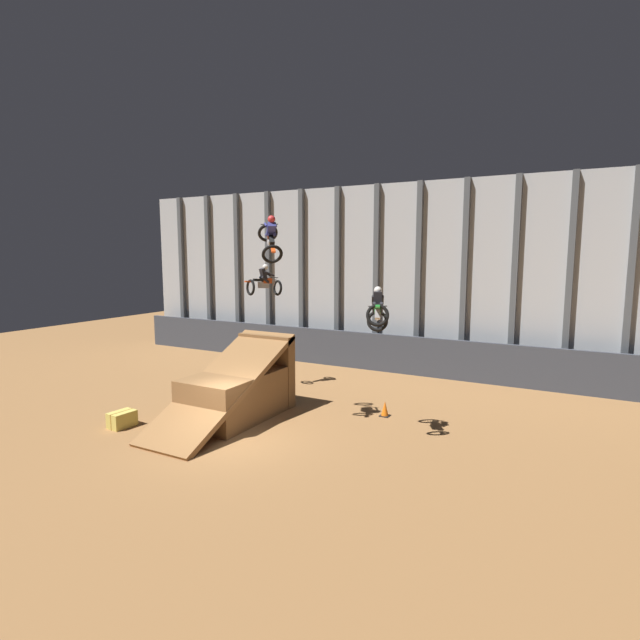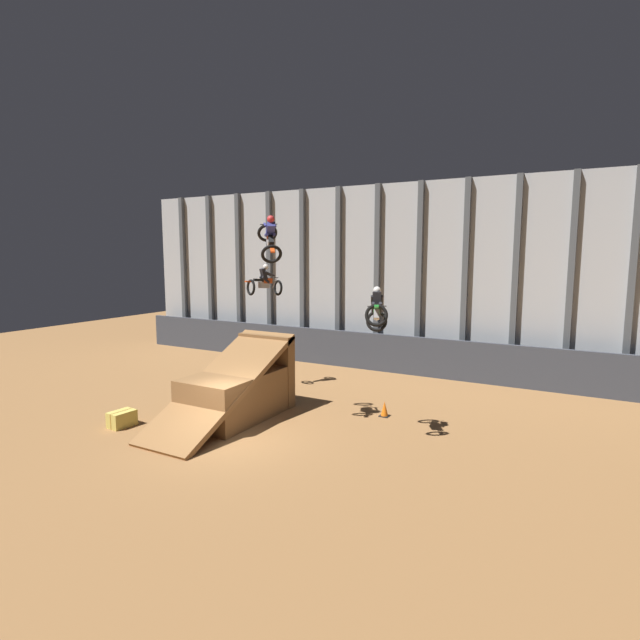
# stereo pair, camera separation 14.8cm
# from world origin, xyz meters

# --- Properties ---
(ground_plane) EXTENTS (60.00, 60.00, 0.00)m
(ground_plane) POSITION_xyz_m (0.00, 0.00, 0.00)
(ground_plane) COLOR olive
(arena_back_wall) EXTENTS (32.00, 0.40, 9.82)m
(arena_back_wall) POSITION_xyz_m (-0.00, 12.87, 4.91)
(arena_back_wall) COLOR #ADB2B7
(arena_back_wall) RESTS_ON ground_plane
(lower_barrier) EXTENTS (31.36, 0.20, 1.99)m
(lower_barrier) POSITION_xyz_m (0.00, 11.71, 0.99)
(lower_barrier) COLOR #383D47
(lower_barrier) RESTS_ON ground_plane
(dirt_ramp) EXTENTS (2.45, 6.30, 3.06)m
(dirt_ramp) POSITION_xyz_m (-1.28, 2.33, 1.02)
(dirt_ramp) COLOR brown
(dirt_ramp) RESTS_ON ground_plane
(rider_bike_left_air) EXTENTS (1.34, 1.75, 1.48)m
(rider_bike_left_air) POSITION_xyz_m (-2.86, 6.29, 4.85)
(rider_bike_left_air) COLOR black
(rider_bike_center_air) EXTENTS (1.65, 1.73, 1.70)m
(rider_bike_center_air) POSITION_xyz_m (0.27, 2.22, 6.71)
(rider_bike_center_air) COLOR black
(rider_bike_right_air) EXTENTS (1.29, 1.80, 1.61)m
(rider_bike_right_air) POSITION_xyz_m (4.10, 2.78, 4.27)
(rider_bike_right_air) COLOR black
(traffic_cone_near_ramp) EXTENTS (0.36, 0.36, 0.58)m
(traffic_cone_near_ramp) POSITION_xyz_m (3.61, 4.89, 0.28)
(traffic_cone_near_ramp) COLOR black
(traffic_cone_near_ramp) RESTS_ON ground_plane
(hay_bale_trackside) EXTENTS (0.67, 0.94, 0.57)m
(hay_bale_trackside) POSITION_xyz_m (-4.23, -0.72, 0.28)
(hay_bale_trackside) COLOR #CCB751
(hay_bale_trackside) RESTS_ON ground_plane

